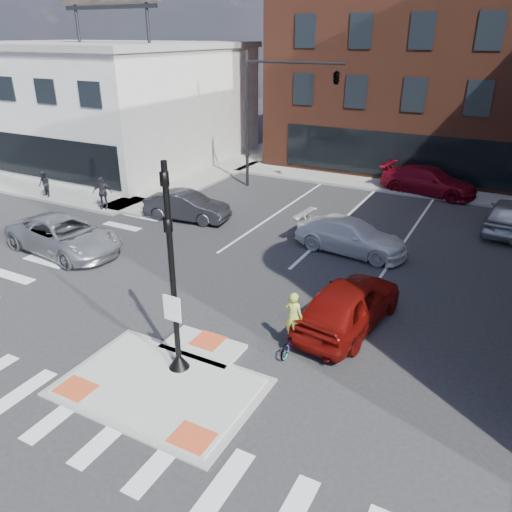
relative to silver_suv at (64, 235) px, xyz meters
The scene contains 18 objects.
ground 10.76m from the silver_suv, 27.76° to the right, with size 120.00×120.00×0.00m, color #28282B.
refuge_island 10.88m from the silver_suv, 28.96° to the right, with size 5.40×4.65×0.13m.
sidewalk_nw 12.61m from the silver_suv, 125.22° to the left, with size 23.50×20.50×0.15m.
sidewalk_n 21.11m from the silver_suv, 53.67° to the left, with size 26.00×3.00×0.15m, color gray.
building_nw 19.80m from the silver_suv, 129.80° to the left, with size 20.40×16.40×14.40m.
building_n 30.56m from the silver_suv, 65.15° to the left, with size 24.40×18.40×15.50m.
building_far_left 47.51m from the silver_suv, 83.33° to the left, with size 10.00×12.00×10.00m, color slate.
signal_pole 10.67m from the silver_suv, 25.86° to the right, with size 0.60×0.60×5.98m.
mast_arm_signal 15.32m from the silver_suv, 65.13° to the left, with size 6.10×2.24×8.00m.
silver_suv is the anchor object (origin of this frame).
red_sedan 13.00m from the silver_suv, ahead, with size 2.01×4.99×1.70m, color maroon.
white_pickup 12.61m from the silver_suv, 28.41° to the left, with size 2.04×5.01×1.45m, color white.
bg_car_dark 6.43m from the silver_suv, 68.98° to the left, with size 1.54×4.42×1.46m, color #28272D.
bg_car_silver 20.88m from the silver_suv, 35.11° to the left, with size 1.93×4.79×1.63m, color silver.
bg_car_red 20.66m from the silver_suv, 53.00° to the left, with size 2.27×5.58×1.62m, color maroon.
cyclist 12.18m from the silver_suv, 10.41° to the right, with size 0.60×1.57×2.01m.
pedestrian_a 8.60m from the silver_suv, 144.43° to the left, with size 0.73×0.57×1.50m, color black.
pedestrian_b 5.60m from the silver_suv, 116.57° to the left, with size 1.03×0.43×1.75m, color #2E2A33.
Camera 1 is at (7.48, -8.95, 8.88)m, focal length 35.00 mm.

